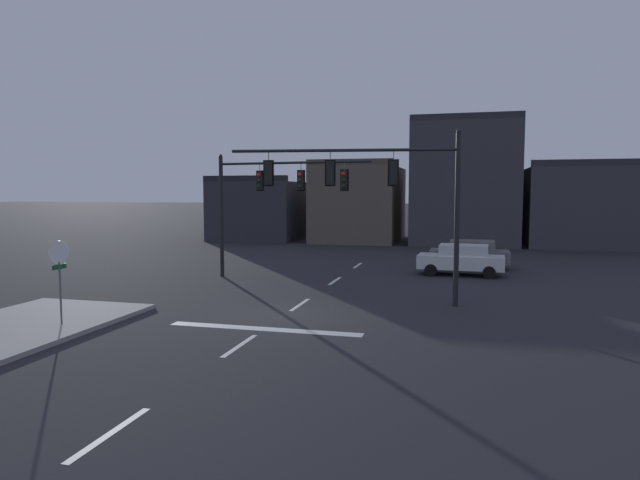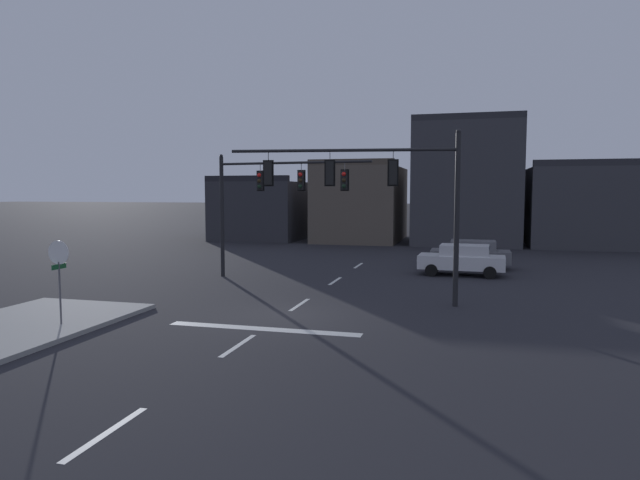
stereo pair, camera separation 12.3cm
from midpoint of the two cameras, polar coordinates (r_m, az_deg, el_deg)
ground_plane at (r=19.96m, az=-3.60°, el=-7.71°), size 400.00×400.00×0.00m
sidewalk_near_corner at (r=20.42m, az=-28.29°, el=-7.79°), size 5.00×8.00×0.15m
stop_bar_paint at (r=18.12m, az=-5.62°, el=-9.01°), size 6.40×0.50×0.01m
lane_centreline at (r=21.82m, az=-1.93°, el=-6.60°), size 0.16×26.40×0.01m
signal_mast_near_side at (r=21.55m, az=6.34°, el=5.47°), size 8.71×1.37×6.71m
signal_mast_far_side at (r=27.89m, az=-5.10°, el=4.98°), size 8.01×0.96×6.29m
stop_sign at (r=19.53m, az=-24.93°, el=-2.05°), size 0.76×0.64×2.83m
car_lot_nearside at (r=30.23m, az=14.42°, el=-1.90°), size 4.52×2.07×1.61m
car_lot_middle at (r=33.08m, az=15.25°, el=-1.34°), size 4.46×1.92×1.61m
building_row at (r=49.81m, az=17.67°, el=3.94°), size 46.33×11.24×10.44m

